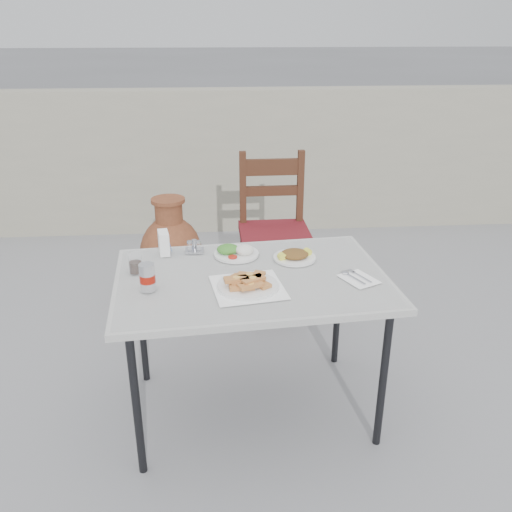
{
  "coord_description": "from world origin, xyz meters",
  "views": [
    {
      "loc": [
        -0.3,
        -2.11,
        1.7
      ],
      "look_at": [
        -0.13,
        0.03,
        0.77
      ],
      "focal_mm": 38.0,
      "sensor_mm": 36.0,
      "label": 1
    }
  ],
  "objects": [
    {
      "name": "soda_can",
      "position": [
        -0.58,
        -0.12,
        0.76
      ],
      "size": [
        0.06,
        0.06,
        0.11
      ],
      "color": "silver",
      "rests_on": "cafe_table"
    },
    {
      "name": "chair",
      "position": [
        0.06,
        1.06,
        0.5
      ],
      "size": [
        0.43,
        0.43,
        0.97
      ],
      "rotation": [
        0.0,
        0.0,
        0.01
      ],
      "color": "#321B0D",
      "rests_on": "ground"
    },
    {
      "name": "condiment_caddy",
      "position": [
        -0.41,
        0.26,
        0.73
      ],
      "size": [
        0.09,
        0.07,
        0.06
      ],
      "rotation": [
        0.0,
        0.0,
        -0.03
      ],
      "color": "silver",
      "rests_on": "cafe_table"
    },
    {
      "name": "cafe_table",
      "position": [
        -0.16,
        -0.02,
        0.66
      ],
      "size": [
        1.22,
        0.88,
        0.7
      ],
      "rotation": [
        0.0,
        0.0,
        0.08
      ],
      "color": "black",
      "rests_on": "ground"
    },
    {
      "name": "cutlery_napkin",
      "position": [
        0.29,
        -0.08,
        0.71
      ],
      "size": [
        0.18,
        0.19,
        0.01
      ],
      "rotation": [
        0.0,
        0.0,
        0.45
      ],
      "color": "white",
      "rests_on": "cafe_table"
    },
    {
      "name": "ground",
      "position": [
        0.0,
        0.0,
        0.0
      ],
      "size": [
        80.0,
        80.0,
        0.0
      ],
      "primitive_type": "plane",
      "color": "slate",
      "rests_on": "ground"
    },
    {
      "name": "cola_glass",
      "position": [
        -0.65,
        0.05,
        0.74
      ],
      "size": [
        0.06,
        0.06,
        0.08
      ],
      "color": "white",
      "rests_on": "cafe_table"
    },
    {
      "name": "back_wall",
      "position": [
        0.0,
        2.5,
        0.6
      ],
      "size": [
        6.0,
        0.25,
        1.2
      ],
      "primitive_type": "cube",
      "color": "gray",
      "rests_on": "ground"
    },
    {
      "name": "napkin_holder",
      "position": [
        -0.55,
        0.25,
        0.76
      ],
      "size": [
        0.07,
        0.1,
        0.11
      ],
      "rotation": [
        0.0,
        0.0,
        0.18
      ],
      "color": "white",
      "rests_on": "cafe_table"
    },
    {
      "name": "pide_plate",
      "position": [
        -0.18,
        -0.13,
        0.73
      ],
      "size": [
        0.32,
        0.32,
        0.06
      ],
      "rotation": [
        0.0,
        0.0,
        0.16
      ],
      "color": "white",
      "rests_on": "cafe_table"
    },
    {
      "name": "salad_chopped_plate",
      "position": [
        0.05,
        0.14,
        0.72
      ],
      "size": [
        0.2,
        0.2,
        0.04
      ],
      "color": "white",
      "rests_on": "cafe_table"
    },
    {
      "name": "terracotta_urn",
      "position": [
        -0.59,
        1.11,
        0.33
      ],
      "size": [
        0.41,
        0.41,
        0.71
      ],
      "color": "brown",
      "rests_on": "ground"
    },
    {
      "name": "salad_rice_plate",
      "position": [
        -0.21,
        0.21,
        0.72
      ],
      "size": [
        0.21,
        0.21,
        0.05
      ],
      "color": "white",
      "rests_on": "cafe_table"
    }
  ]
}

